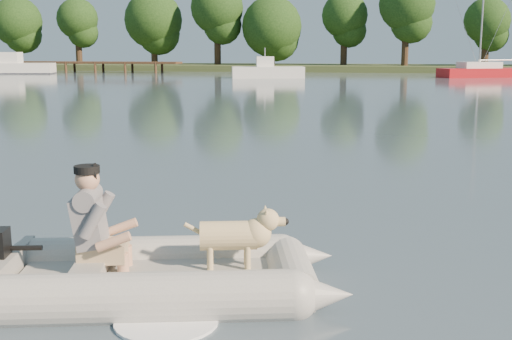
% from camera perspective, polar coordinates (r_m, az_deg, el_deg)
% --- Properties ---
extents(water, '(160.00, 160.00, 0.00)m').
position_cam_1_polar(water, '(6.52, -5.63, -8.94)').
color(water, slate).
rests_on(water, ground).
extents(shore_bank, '(160.00, 12.00, 0.70)m').
position_cam_1_polar(shore_bank, '(67.92, 9.84, 8.89)').
color(shore_bank, '#47512D').
rests_on(shore_bank, water).
extents(dock, '(18.00, 2.00, 1.04)m').
position_cam_1_polar(dock, '(64.23, -14.59, 8.85)').
color(dock, '#4C331E').
rests_on(dock, water).
extents(treeline, '(84.66, 7.35, 9.27)m').
position_cam_1_polar(treeline, '(67.13, 14.99, 12.98)').
color(treeline, '#332316').
rests_on(treeline, shore_bank).
extents(dinghy, '(5.08, 4.27, 1.27)m').
position_cam_1_polar(dinghy, '(5.84, -8.27, -5.86)').
color(dinghy, '#9F9F9A').
rests_on(dinghy, water).
extents(man, '(0.78, 0.71, 0.98)m').
position_cam_1_polar(man, '(5.93, -14.43, -4.10)').
color(man, slate).
rests_on(man, dinghy).
extents(dog, '(0.90, 0.50, 0.57)m').
position_cam_1_polar(dog, '(5.88, -2.45, -6.28)').
color(dog, tan).
rests_on(dog, dinghy).
extents(cabin_cruiser, '(7.84, 4.48, 2.29)m').
position_cam_1_polar(cabin_cruiser, '(62.52, -20.79, 8.88)').
color(cabin_cruiser, white).
rests_on(cabin_cruiser, water).
extents(motorboat, '(6.09, 3.61, 2.42)m').
position_cam_1_polar(motorboat, '(49.96, 1.05, 9.43)').
color(motorboat, white).
rests_on(motorboat, water).
extents(sailboat, '(7.44, 4.90, 9.88)m').
position_cam_1_polar(sailboat, '(54.42, 19.53, 8.23)').
color(sailboat, '#AC1319').
rests_on(sailboat, water).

